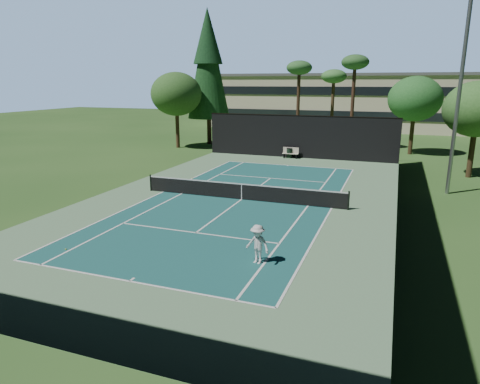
% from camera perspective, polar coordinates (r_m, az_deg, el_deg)
% --- Properties ---
extents(ground, '(160.00, 160.00, 0.00)m').
position_cam_1_polar(ground, '(26.26, 0.21, -1.03)').
color(ground, '#2D5620').
rests_on(ground, ground).
extents(apron_slab, '(18.00, 32.00, 0.01)m').
position_cam_1_polar(apron_slab, '(26.26, 0.21, -1.02)').
color(apron_slab, '#628C62').
rests_on(apron_slab, ground).
extents(court_surface, '(10.97, 23.77, 0.01)m').
position_cam_1_polar(court_surface, '(26.25, 0.21, -1.01)').
color(court_surface, '#1B5856').
rests_on(court_surface, ground).
extents(court_lines, '(11.07, 23.87, 0.01)m').
position_cam_1_polar(court_lines, '(26.25, 0.21, -0.99)').
color(court_lines, white).
rests_on(court_lines, ground).
extents(tennis_net, '(12.90, 0.10, 1.10)m').
position_cam_1_polar(tennis_net, '(26.11, 0.21, 0.15)').
color(tennis_net, black).
rests_on(tennis_net, ground).
extents(fence, '(18.04, 32.05, 4.03)m').
position_cam_1_polar(fence, '(25.85, 0.26, 3.30)').
color(fence, black).
rests_on(fence, ground).
extents(player, '(1.15, 0.85, 1.60)m').
position_cam_1_polar(player, '(16.98, 2.36, -6.98)').
color(player, silver).
rests_on(player, ground).
extents(tennis_ball_a, '(0.07, 0.07, 0.07)m').
position_cam_1_polar(tennis_ball_a, '(19.98, -22.20, -7.08)').
color(tennis_ball_a, '#C3D02F').
rests_on(tennis_ball_a, ground).
extents(tennis_ball_b, '(0.08, 0.08, 0.08)m').
position_cam_1_polar(tennis_ball_b, '(29.02, 0.85, 0.55)').
color(tennis_ball_b, '#CCEA35').
rests_on(tennis_ball_b, ground).
extents(tennis_ball_c, '(0.07, 0.07, 0.07)m').
position_cam_1_polar(tennis_ball_c, '(27.32, 3.76, -0.37)').
color(tennis_ball_c, '#C2DB31').
rests_on(tennis_ball_c, ground).
extents(tennis_ball_d, '(0.08, 0.08, 0.08)m').
position_cam_1_polar(tennis_ball_d, '(32.22, -6.33, 1.86)').
color(tennis_ball_d, '#C5D430').
rests_on(tennis_ball_d, ground).
extents(park_bench, '(1.50, 0.45, 1.02)m').
position_cam_1_polar(park_bench, '(40.99, 6.77, 5.26)').
color(park_bench, beige).
rests_on(park_bench, ground).
extents(trash_bin, '(0.56, 0.56, 0.95)m').
position_cam_1_polar(trash_bin, '(41.11, 6.61, 5.20)').
color(trash_bin, black).
rests_on(trash_bin, ground).
extents(pine_tree, '(4.80, 4.80, 15.00)m').
position_cam_1_polar(pine_tree, '(50.29, -4.29, 17.29)').
color(pine_tree, '#432A1D').
rests_on(pine_tree, ground).
extents(palm_a, '(2.80, 2.80, 9.32)m').
position_cam_1_polar(palm_a, '(48.98, 7.90, 15.68)').
color(palm_a, '#40291B').
rests_on(palm_a, ground).
extents(palm_b, '(2.80, 2.80, 8.42)m').
position_cam_1_polar(palm_b, '(50.30, 12.40, 14.51)').
color(palm_b, '#48321E').
rests_on(palm_b, ground).
extents(palm_c, '(2.80, 2.80, 9.77)m').
position_cam_1_polar(palm_c, '(47.05, 15.08, 15.90)').
color(palm_c, '#41281C').
rests_on(palm_c, ground).
extents(decid_tree_a, '(5.12, 5.12, 7.62)m').
position_cam_1_polar(decid_tree_a, '(45.84, 22.31, 11.40)').
color(decid_tree_a, '#402F1B').
rests_on(decid_tree_a, ground).
extents(decid_tree_b, '(4.80, 4.80, 7.14)m').
position_cam_1_polar(decid_tree_b, '(36.24, 29.08, 9.61)').
color(decid_tree_b, '#412F1C').
rests_on(decid_tree_b, ground).
extents(decid_tree_c, '(5.44, 5.44, 8.09)m').
position_cam_1_polar(decid_tree_c, '(47.54, -8.50, 12.78)').
color(decid_tree_c, '#4E3421').
rests_on(decid_tree_c, ground).
extents(campus_building, '(40.50, 12.50, 8.30)m').
position_cam_1_polar(campus_building, '(70.36, 13.37, 11.76)').
color(campus_building, beige).
rests_on(campus_building, ground).
extents(light_pole, '(0.90, 0.25, 12.22)m').
position_cam_1_polar(light_pole, '(29.99, 27.22, 11.85)').
color(light_pole, gray).
rests_on(light_pole, ground).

